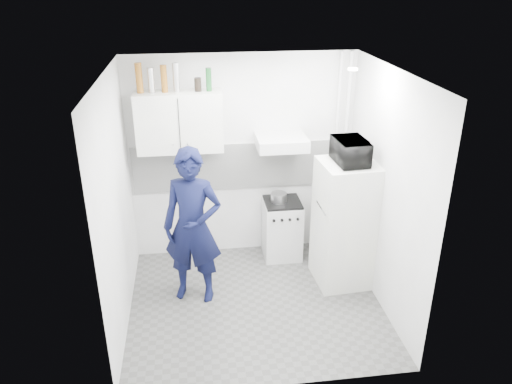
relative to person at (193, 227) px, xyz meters
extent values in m
plane|color=#51524F|center=(0.66, -0.25, -0.90)|extent=(2.80, 2.80, 0.00)
plane|color=white|center=(0.66, -0.25, 1.70)|extent=(2.80, 2.80, 0.00)
plane|color=silver|center=(0.66, 1.00, 0.40)|extent=(2.80, 0.00, 2.80)
plane|color=silver|center=(-0.74, -0.25, 0.40)|extent=(0.00, 2.60, 2.60)
plane|color=silver|center=(2.06, -0.25, 0.40)|extent=(0.00, 2.60, 2.60)
imported|color=black|center=(0.00, 0.00, 0.00)|extent=(0.75, 0.59, 1.80)
cube|color=silver|center=(1.14, 0.75, -0.52)|extent=(0.47, 0.47, 0.76)
cube|color=white|center=(1.76, 0.10, -0.14)|extent=(0.67, 0.67, 1.52)
cube|color=black|center=(1.14, 0.75, -0.13)|extent=(0.45, 0.45, 0.03)
cylinder|color=silver|center=(1.09, 0.76, -0.06)|extent=(0.20, 0.20, 0.11)
imported|color=black|center=(1.76, 0.10, 0.76)|extent=(0.51, 0.36, 0.27)
cylinder|color=brown|center=(-0.50, 0.83, 1.47)|extent=(0.08, 0.08, 0.33)
cylinder|color=silver|center=(-0.37, 0.83, 1.44)|extent=(0.07, 0.07, 0.27)
cylinder|color=brown|center=(-0.23, 0.83, 1.45)|extent=(0.07, 0.07, 0.30)
cylinder|color=silver|center=(-0.10, 0.83, 1.46)|extent=(0.07, 0.07, 0.32)
cylinder|color=black|center=(0.14, 0.83, 1.38)|extent=(0.08, 0.08, 0.15)
cylinder|color=#144C1E|center=(0.27, 0.83, 1.43)|extent=(0.07, 0.07, 0.26)
cube|color=white|center=(-0.09, 0.83, 0.95)|extent=(1.00, 0.35, 0.70)
cube|color=silver|center=(1.11, 0.75, 0.67)|extent=(0.60, 0.50, 0.14)
cube|color=white|center=(0.66, 0.99, 0.30)|extent=(2.74, 0.03, 0.60)
cylinder|color=silver|center=(1.96, 0.92, 0.40)|extent=(0.05, 0.05, 2.60)
cylinder|color=silver|center=(1.84, 0.92, 0.40)|extent=(0.04, 0.04, 2.60)
cylinder|color=white|center=(1.66, -0.05, 1.67)|extent=(0.10, 0.10, 0.02)
camera|label=1|loc=(0.05, -4.87, 2.58)|focal=35.00mm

